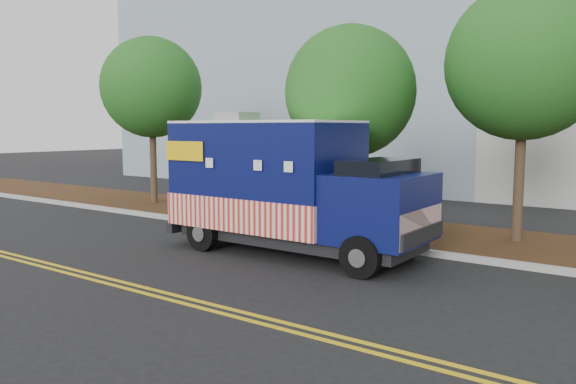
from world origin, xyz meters
The scene contains 10 objects.
ground centered at (0.00, 0.00, 0.00)m, with size 120.00×120.00×0.00m, color black.
curb centered at (0.00, 1.40, 0.07)m, with size 120.00×0.18×0.15m, color #9E9E99.
mulch_strip centered at (0.00, 3.50, 0.07)m, with size 120.00×4.00×0.15m, color #33180E.
centerline_near centered at (0.00, -4.45, 0.01)m, with size 120.00×0.10×0.01m, color gold.
centerline_far centered at (0.00, -4.70, 0.01)m, with size 120.00×0.10×0.01m, color gold.
tree_a centered at (-7.91, 3.35, 4.64)m, with size 3.88×3.88×6.59m.
tree_b centered at (1.31, 2.65, 4.10)m, with size 3.72×3.72×5.97m.
tree_c centered at (5.69, 3.83, 4.74)m, with size 3.97×3.97×6.73m.
sign_post centered at (-2.17, 1.66, 1.20)m, with size 0.06×0.06×2.40m, color #473828.
food_truck centered at (1.15, -0.26, 1.58)m, with size 6.65×2.59×3.49m.
Camera 1 is at (9.31, -11.41, 3.09)m, focal length 35.00 mm.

